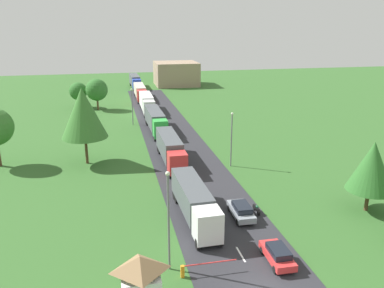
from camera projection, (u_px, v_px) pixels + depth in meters
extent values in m
cube|color=#2B2B30|center=(194.00, 175.00, 52.34)|extent=(10.00, 140.00, 0.06)
cube|color=white|center=(241.00, 254.00, 34.35)|extent=(0.16, 2.40, 0.01)
cube|color=white|center=(217.00, 214.00, 41.60)|extent=(0.16, 2.40, 0.01)
cube|color=white|center=(202.00, 188.00, 48.04)|extent=(0.16, 2.40, 0.01)
cube|color=white|center=(191.00, 170.00, 54.15)|extent=(0.16, 2.40, 0.01)
cube|color=white|center=(182.00, 154.00, 60.76)|extent=(0.16, 2.40, 0.01)
cube|color=white|center=(175.00, 143.00, 66.39)|extent=(0.16, 2.40, 0.01)
cube|color=white|center=(168.00, 131.00, 73.36)|extent=(0.16, 2.40, 0.01)
cube|color=white|center=(163.00, 122.00, 79.81)|extent=(0.16, 2.40, 0.01)
cube|color=white|center=(159.00, 114.00, 86.73)|extent=(0.16, 2.40, 0.01)
cube|color=white|center=(155.00, 108.00, 93.74)|extent=(0.16, 2.40, 0.01)
cube|color=white|center=(152.00, 102.00, 99.82)|extent=(0.16, 2.40, 0.01)
cube|color=white|center=(148.00, 97.00, 106.97)|extent=(0.16, 2.40, 0.01)
cube|color=white|center=(208.00, 225.00, 35.38)|extent=(2.50, 2.42, 2.94)
cube|color=black|center=(211.00, 226.00, 34.18)|extent=(2.10, 0.15, 1.29)
cube|color=#4C5156|center=(191.00, 195.00, 41.18)|extent=(2.74, 9.62, 2.72)
cube|color=black|center=(191.00, 208.00, 41.64)|extent=(1.13, 9.10, 0.24)
cylinder|color=black|center=(220.00, 241.00, 35.50)|extent=(0.38, 1.01, 1.00)
cylinder|color=black|center=(198.00, 244.00, 35.03)|extent=(0.38, 1.01, 1.00)
cylinder|color=black|center=(195.00, 197.00, 44.57)|extent=(0.38, 1.01, 1.00)
cylinder|color=black|center=(177.00, 199.00, 44.10)|extent=(0.38, 1.01, 1.00)
cylinder|color=black|center=(192.00, 193.00, 45.63)|extent=(0.38, 1.01, 1.00)
cylinder|color=black|center=(175.00, 194.00, 45.16)|extent=(0.38, 1.01, 1.00)
cube|color=red|center=(177.00, 163.00, 51.40)|extent=(2.46, 2.36, 2.73)
cube|color=black|center=(179.00, 162.00, 50.22)|extent=(2.10, 0.12, 1.20)
cube|color=#4C5156|center=(169.00, 145.00, 57.47)|extent=(2.59, 10.30, 3.00)
cube|color=black|center=(169.00, 156.00, 57.98)|extent=(0.99, 9.77, 0.24)
cylinder|color=black|center=(186.00, 173.00, 51.48)|extent=(0.36, 1.00, 1.00)
cylinder|color=black|center=(170.00, 175.00, 51.04)|extent=(0.36, 1.00, 1.00)
cylinder|color=black|center=(173.00, 150.00, 61.10)|extent=(0.36, 1.00, 1.00)
cylinder|color=black|center=(159.00, 151.00, 60.66)|extent=(0.36, 1.00, 1.00)
cylinder|color=black|center=(171.00, 147.00, 62.25)|extent=(0.36, 1.00, 1.00)
cylinder|color=black|center=(158.00, 148.00, 61.81)|extent=(0.36, 1.00, 1.00)
cube|color=green|center=(160.00, 129.00, 67.42)|extent=(2.48, 2.41, 3.04)
cube|color=black|center=(161.00, 127.00, 66.22)|extent=(2.10, 0.14, 1.34)
cube|color=#4C5156|center=(155.00, 118.00, 74.07)|extent=(2.71, 11.45, 2.96)
cube|color=black|center=(155.00, 126.00, 74.57)|extent=(1.10, 10.85, 0.24)
cylinder|color=black|center=(167.00, 138.00, 67.55)|extent=(0.37, 1.01, 1.00)
cylinder|color=black|center=(155.00, 138.00, 67.10)|extent=(0.37, 1.01, 1.00)
cylinder|color=black|center=(158.00, 122.00, 78.01)|extent=(0.37, 1.01, 1.00)
cylinder|color=black|center=(147.00, 123.00, 77.56)|extent=(0.37, 1.01, 1.00)
cylinder|color=black|center=(157.00, 121.00, 79.28)|extent=(0.37, 1.01, 1.00)
cylinder|color=black|center=(146.00, 121.00, 78.83)|extent=(0.37, 1.01, 1.00)
cube|color=white|center=(149.00, 108.00, 84.06)|extent=(2.46, 2.77, 2.99)
cube|color=black|center=(150.00, 107.00, 82.67)|extent=(2.10, 0.11, 1.32)
cube|color=white|center=(146.00, 101.00, 90.13)|extent=(2.55, 9.73, 2.99)
cube|color=black|center=(146.00, 108.00, 90.63)|extent=(0.95, 9.24, 0.24)
cylinder|color=black|center=(155.00, 115.00, 84.07)|extent=(0.36, 1.00, 1.00)
cylinder|color=black|center=(145.00, 115.00, 83.66)|extent=(0.36, 1.00, 1.00)
cylinder|color=black|center=(150.00, 106.00, 93.59)|extent=(0.36, 1.00, 1.00)
cylinder|color=black|center=(141.00, 106.00, 93.19)|extent=(0.36, 1.00, 1.00)
cylinder|color=black|center=(149.00, 105.00, 94.68)|extent=(0.36, 1.00, 1.00)
cylinder|color=black|center=(141.00, 105.00, 94.28)|extent=(0.36, 1.00, 1.00)
cube|color=red|center=(142.00, 96.00, 98.52)|extent=(2.45, 2.78, 2.75)
cube|color=black|center=(142.00, 95.00, 97.13)|extent=(2.10, 0.11, 1.21)
cube|color=beige|center=(140.00, 90.00, 105.31)|extent=(2.53, 11.23, 2.69)
cube|color=black|center=(140.00, 96.00, 105.77)|extent=(0.93, 10.67, 0.24)
cylinder|color=black|center=(147.00, 101.00, 98.49)|extent=(0.35, 1.00, 1.00)
cylinder|color=black|center=(138.00, 102.00, 98.08)|extent=(0.35, 1.00, 1.00)
cylinder|color=black|center=(143.00, 94.00, 109.15)|extent=(0.35, 1.00, 1.00)
cylinder|color=black|center=(135.00, 94.00, 108.74)|extent=(0.35, 1.00, 1.00)
cylinder|color=black|center=(142.00, 93.00, 110.41)|extent=(0.35, 1.00, 1.00)
cylinder|color=black|center=(135.00, 93.00, 110.00)|extent=(0.35, 1.00, 1.00)
cube|color=blue|center=(137.00, 84.00, 116.81)|extent=(2.49, 2.27, 2.89)
cube|color=black|center=(137.00, 83.00, 115.68)|extent=(2.10, 0.15, 1.27)
cube|color=#4C5156|center=(135.00, 80.00, 123.07)|extent=(2.75, 10.83, 2.99)
cube|color=black|center=(135.00, 85.00, 123.57)|extent=(1.14, 10.26, 0.24)
cylinder|color=black|center=(141.00, 89.00, 116.96)|extent=(0.37, 1.01, 1.00)
cylinder|color=black|center=(134.00, 89.00, 116.50)|extent=(0.37, 1.01, 1.00)
cylinder|color=black|center=(137.00, 84.00, 126.84)|extent=(0.37, 1.01, 1.00)
cylinder|color=black|center=(131.00, 84.00, 126.38)|extent=(0.37, 1.01, 1.00)
cylinder|color=black|center=(137.00, 83.00, 128.04)|extent=(0.37, 1.01, 1.00)
cylinder|color=black|center=(130.00, 84.00, 127.58)|extent=(0.37, 1.01, 1.00)
cube|color=red|center=(277.00, 255.00, 33.11)|extent=(1.83, 4.29, 0.60)
cube|color=black|center=(279.00, 251.00, 32.74)|extent=(1.52, 2.41, 0.55)
cylinder|color=black|center=(262.00, 250.00, 34.41)|extent=(0.23, 0.64, 0.64)
cylinder|color=black|center=(279.00, 248.00, 34.70)|extent=(0.23, 0.64, 0.64)
cylinder|color=black|center=(275.00, 270.00, 31.70)|extent=(0.23, 0.64, 0.64)
cylinder|color=black|center=(293.00, 267.00, 31.99)|extent=(0.23, 0.64, 0.64)
cube|color=#8C939E|center=(241.00, 211.00, 40.82)|extent=(1.98, 4.65, 0.63)
cube|color=black|center=(242.00, 207.00, 40.42)|extent=(1.63, 2.62, 0.58)
cylinder|color=black|center=(229.00, 208.00, 42.24)|extent=(0.24, 0.65, 0.64)
cylinder|color=black|center=(244.00, 207.00, 42.52)|extent=(0.24, 0.65, 0.64)
cylinder|color=black|center=(238.00, 222.00, 39.30)|extent=(0.24, 0.65, 0.64)
cylinder|color=black|center=(253.00, 220.00, 39.59)|extent=(0.24, 0.65, 0.64)
cylinder|color=black|center=(259.00, 213.00, 41.23)|extent=(0.12, 0.64, 0.64)
cylinder|color=black|center=(254.00, 207.00, 42.44)|extent=(0.14, 0.64, 0.64)
cube|color=black|center=(256.00, 208.00, 41.77)|extent=(0.20, 1.40, 0.36)
ellipsoid|color=#19472D|center=(257.00, 207.00, 41.56)|extent=(0.28, 0.52, 0.28)
pyramid|color=brown|center=(140.00, 263.00, 27.33)|extent=(3.17, 2.93, 1.08)
cube|color=black|center=(160.00, 283.00, 28.15)|extent=(0.06, 1.53, 0.70)
cube|color=orange|center=(183.00, 271.00, 31.23)|extent=(0.28, 0.28, 1.05)
cylinder|color=red|center=(210.00, 263.00, 31.54)|extent=(4.50, 0.10, 0.10)
cylinder|color=black|center=(144.00, 284.00, 29.93)|extent=(0.16, 0.16, 0.79)
cylinder|color=black|center=(147.00, 284.00, 29.97)|extent=(0.16, 0.16, 0.79)
cube|color=red|center=(145.00, 276.00, 29.74)|extent=(0.38, 0.22, 0.59)
sphere|color=#8C664C|center=(145.00, 271.00, 29.61)|extent=(0.21, 0.21, 0.21)
cylinder|color=slate|center=(169.00, 224.00, 31.19)|extent=(0.18, 0.18, 8.39)
sphere|color=silver|center=(168.00, 174.00, 29.90)|extent=(0.36, 0.36, 0.36)
cylinder|color=slate|center=(231.00, 141.00, 54.63)|extent=(0.18, 0.18, 7.52)
sphere|color=silver|center=(232.00, 114.00, 53.47)|extent=(0.36, 0.36, 0.36)
cylinder|color=slate|center=(132.00, 108.00, 77.26)|extent=(0.18, 0.18, 7.01)
sphere|color=silver|center=(131.00, 89.00, 76.18)|extent=(0.36, 0.36, 0.36)
cylinder|color=#513823|center=(367.00, 200.00, 42.26)|extent=(0.41, 0.41, 2.40)
cone|color=#2D6628|center=(372.00, 166.00, 41.10)|extent=(4.92, 4.92, 5.41)
cylinder|color=#513823|center=(98.00, 104.00, 91.42)|extent=(0.45, 0.45, 2.81)
sphere|color=#2D6628|center=(97.00, 90.00, 90.44)|extent=(5.06, 5.06, 5.06)
cylinder|color=#513823|center=(86.00, 150.00, 56.26)|extent=(0.40, 0.40, 3.94)
cone|color=#38702D|center=(83.00, 113.00, 54.62)|extent=(6.49, 6.49, 7.14)
cylinder|color=#513823|center=(79.00, 103.00, 93.86)|extent=(0.42, 0.42, 2.38)
sphere|color=#2D6628|center=(78.00, 91.00, 93.03)|extent=(4.22, 4.22, 4.22)
cube|color=#9E846B|center=(176.00, 74.00, 127.00)|extent=(13.48, 12.76, 7.42)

